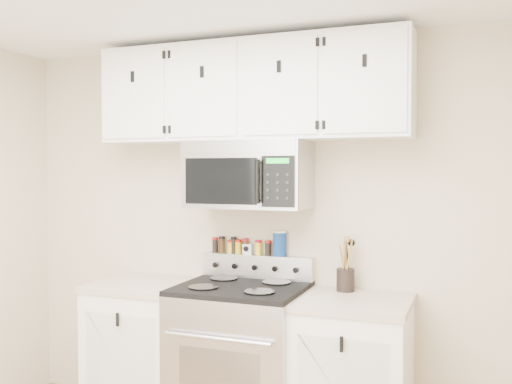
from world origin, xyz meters
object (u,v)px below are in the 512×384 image
Objects in this scene: microwave at (249,174)px; range at (241,360)px; salt_canister at (280,243)px; utensil_crock at (346,278)px.

range is at bearing -90.23° from microwave.
salt_canister is at bearing 61.42° from range.
microwave is at bearing -134.59° from salt_canister.
salt_canister is (-0.45, 0.07, 0.18)m from utensil_crock.
utensil_crock is 1.95× the size of salt_canister.
microwave reaches higher than salt_canister.
utensil_crock is 0.49m from salt_canister.
range is 1.15m from microwave.
microwave is 0.87m from utensil_crock.
microwave is 4.63× the size of salt_canister.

